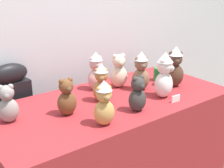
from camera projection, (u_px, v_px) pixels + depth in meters
The scene contains 15 objects.
wall_back at pixel (63, 16), 2.47m from camera, with size 7.00×0.08×2.60m, color silver.
display_table at pixel (112, 147), 2.28m from camera, with size 1.75×0.83×0.78m, color maroon.
instrument_case at pixel (15, 126), 2.35m from camera, with size 0.29×0.14×1.01m.
teddy_bear_honey at pixel (104, 103), 1.75m from camera, with size 0.14×0.13×0.28m.
teddy_bear_charcoal at pixel (138, 95), 1.94m from camera, with size 0.12×0.11×0.24m.
teddy_bear_chestnut at pixel (67, 98), 1.89m from camera, with size 0.13×0.12×0.24m.
teddy_bear_cocoa at pixel (175, 67), 2.36m from camera, with size 0.19×0.18×0.32m.
teddy_bear_mocha at pixel (141, 71), 2.29m from camera, with size 0.17×0.15×0.30m.
teddy_bear_caramel at pixel (101, 83), 2.09m from camera, with size 0.16×0.16×0.27m.
teddy_bear_cream at pixel (119, 72), 2.36m from camera, with size 0.17×0.15×0.27m.
teddy_bear_blush at pixel (96, 71), 2.30m from camera, with size 0.15×0.13×0.30m.
teddy_bear_ash at pixel (8, 105), 1.80m from camera, with size 0.15×0.13×0.24m.
teddy_bear_snow at pixel (164, 75), 2.15m from camera, with size 0.19×0.18×0.33m.
party_cup_green at pixel (158, 74), 2.53m from camera, with size 0.08×0.08×0.11m, color #238C3D.
name_card_front_left at pixel (176, 99), 2.11m from camera, with size 0.07×0.01×0.05m, color white.
Camera 1 is at (-1.19, -1.34, 1.62)m, focal length 48.62 mm.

